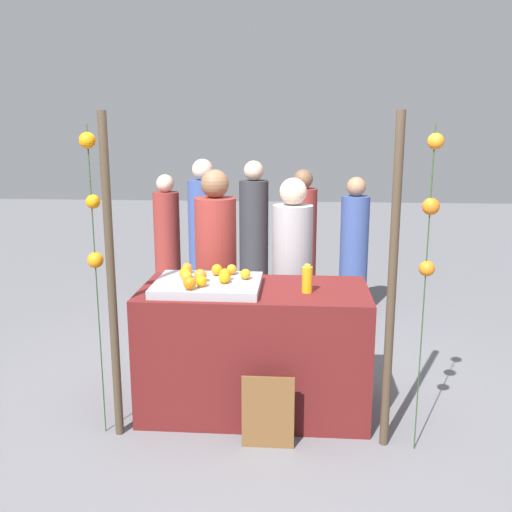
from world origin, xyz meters
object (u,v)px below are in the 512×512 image
stall_counter (254,349)px  vendor_right (292,283)px  vendor_left (216,279)px  juice_bottle (307,279)px  orange_0 (185,273)px  orange_1 (224,278)px  chalkboard_sign (268,413)px

stall_counter → vendor_right: bearing=70.6°
vendor_right → vendor_left: bearing=-178.1°
juice_bottle → vendor_left: 1.10m
orange_0 → orange_1: size_ratio=1.05×
orange_1 → juice_bottle: juice_bottle is taller
orange_0 → vendor_right: 1.08m
stall_counter → juice_bottle: size_ratio=8.14×
vendor_right → chalkboard_sign: bearing=-95.8°
juice_bottle → vendor_left: (-0.75, 0.78, -0.22)m
juice_bottle → chalkboard_sign: (-0.24, -0.45, -0.77)m
orange_0 → juice_bottle: bearing=-5.0°
stall_counter → orange_0: 0.75m
orange_1 → vendor_left: (-0.17, 0.81, -0.23)m
juice_bottle → chalkboard_sign: bearing=-118.1°
chalkboard_sign → orange_1: bearing=127.8°
juice_bottle → vendor_right: size_ratio=0.12×
vendor_left → vendor_right: 0.63m
orange_1 → vendor_right: (0.46, 0.83, -0.26)m
juice_bottle → orange_0: bearing=175.0°
chalkboard_sign → vendor_right: (0.13, 1.26, 0.52)m
orange_1 → chalkboard_sign: orange_1 is taller
stall_counter → vendor_left: size_ratio=0.95×
vendor_right → orange_0: bearing=-135.9°
orange_0 → vendor_left: size_ratio=0.05×
orange_1 → orange_0: bearing=160.5°
orange_0 → vendor_left: bearing=80.4°
orange_0 → juice_bottle: 0.87m
orange_0 → vendor_left: (0.12, 0.71, -0.23)m
vendor_left → chalkboard_sign: bearing=-67.8°
orange_1 → chalkboard_sign: 0.95m
chalkboard_sign → juice_bottle: bearing=61.9°
orange_0 → orange_1: orange_0 is taller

